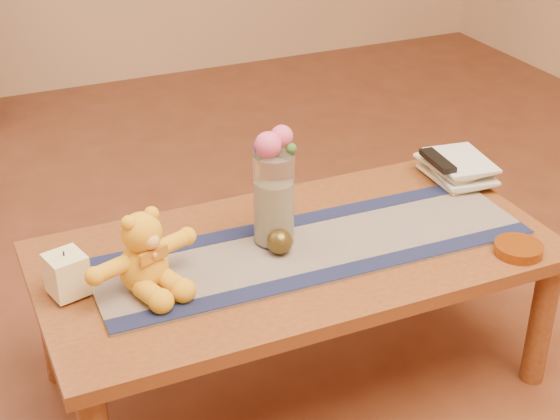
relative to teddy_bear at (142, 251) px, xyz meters
name	(u,v)px	position (x,y,z in m)	size (l,w,h in m)	color
floor	(295,377)	(0.43, 0.02, -0.56)	(5.50, 5.50, 0.00)	#582A19
coffee_table_top	(297,254)	(0.43, 0.02, -0.13)	(1.40, 0.70, 0.04)	#5F2F16
table_leg_fr	(541,322)	(1.07, -0.27, -0.35)	(0.07, 0.07, 0.41)	#5F2F16
table_leg_bl	(51,321)	(-0.21, 0.31, -0.35)	(0.07, 0.07, 0.41)	#5F2F16
table_leg_br	(429,229)	(1.07, 0.31, -0.35)	(0.07, 0.07, 0.41)	#5F2F16
persian_runner	(314,247)	(0.47, 0.00, -0.10)	(1.20, 0.35, 0.01)	#181944
runner_border_near	(337,272)	(0.47, -0.15, -0.10)	(1.20, 0.06, 0.00)	#151A3F
runner_border_far	(292,222)	(0.47, 0.14, -0.10)	(1.20, 0.06, 0.00)	#151A3F
teddy_bear	(142,251)	(0.00, 0.00, 0.00)	(0.30, 0.24, 0.20)	gold
pillar_candle	(67,274)	(-0.18, 0.05, -0.05)	(0.09, 0.09, 0.11)	#F9ECB7
candle_wick	(64,254)	(-0.18, 0.05, 0.01)	(0.00, 0.00, 0.01)	black
glass_vase	(274,199)	(0.38, 0.07, 0.03)	(0.11, 0.11, 0.26)	silver
potpourri_fill	(274,211)	(0.38, 0.07, -0.01)	(0.09, 0.09, 0.18)	beige
rose_left	(268,145)	(0.36, 0.06, 0.19)	(0.07, 0.07, 0.07)	#D64B7F
rose_right	(282,136)	(0.41, 0.08, 0.20)	(0.06, 0.06, 0.06)	#D64B7F
blue_flower_back	(272,139)	(0.39, 0.11, 0.19)	(0.04, 0.04, 0.04)	#484A9C
blue_flower_side	(260,147)	(0.35, 0.09, 0.18)	(0.04, 0.04, 0.04)	#484A9C
leaf_sprig	(291,148)	(0.42, 0.05, 0.18)	(0.03, 0.03, 0.03)	#33662D
bronze_ball	(280,242)	(0.37, 0.00, -0.07)	(0.07, 0.07, 0.07)	#4A3B18
book_bottom	(434,181)	(0.99, 0.19, -0.10)	(0.17, 0.22, 0.02)	beige
book_lower	(436,176)	(0.99, 0.19, -0.08)	(0.16, 0.22, 0.02)	beige
book_upper	(433,170)	(0.98, 0.20, -0.06)	(0.17, 0.22, 0.02)	beige
book_top	(437,164)	(0.99, 0.19, -0.04)	(0.16, 0.22, 0.02)	beige
tv_remote	(438,161)	(0.99, 0.18, -0.02)	(0.04, 0.16, 0.02)	black
amber_dish	(518,249)	(0.96, -0.25, -0.09)	(0.13, 0.13, 0.03)	#BF5914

